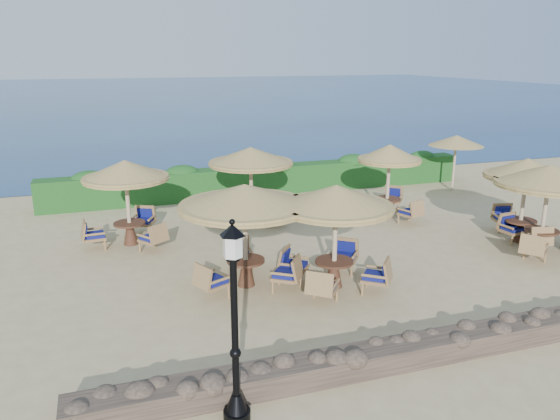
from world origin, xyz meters
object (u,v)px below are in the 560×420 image
(lamp_post, at_px, (235,333))
(cafe_set_0, at_px, (245,210))
(extra_parasol, at_px, (456,141))
(cafe_set_2, at_px, (548,188))
(cafe_set_4, at_px, (251,168))
(cafe_set_5, at_px, (389,170))
(cafe_set_6, at_px, (526,181))
(cafe_set_1, at_px, (336,217))
(cafe_set_3, at_px, (127,186))

(lamp_post, height_order, cafe_set_0, lamp_post)
(extra_parasol, height_order, cafe_set_0, cafe_set_0)
(cafe_set_2, xyz_separation_m, cafe_set_4, (-7.30, 5.69, -0.03))
(extra_parasol, distance_m, cafe_set_5, 5.40)
(cafe_set_4, bearing_deg, cafe_set_6, -32.14)
(lamp_post, bearing_deg, cafe_set_0, 73.33)
(cafe_set_2, distance_m, cafe_set_4, 9.26)
(cafe_set_0, distance_m, cafe_set_5, 7.68)
(cafe_set_1, xyz_separation_m, cafe_set_5, (4.31, 5.03, -0.09))
(cafe_set_0, relative_size, cafe_set_1, 1.15)
(lamp_post, distance_m, cafe_set_3, 9.32)
(extra_parasol, bearing_deg, cafe_set_1, -139.46)
(cafe_set_0, xyz_separation_m, cafe_set_1, (2.09, -0.78, -0.17))
(cafe_set_4, relative_size, cafe_set_6, 1.01)
(cafe_set_4, relative_size, cafe_set_5, 1.07)
(lamp_post, relative_size, cafe_set_0, 1.00)
(cafe_set_5, bearing_deg, cafe_set_6, -54.16)
(extra_parasol, distance_m, cafe_set_2, 7.67)
(extra_parasol, xyz_separation_m, cafe_set_1, (-8.99, -7.69, -0.33))
(cafe_set_1, height_order, cafe_set_6, same)
(extra_parasol, xyz_separation_m, cafe_set_6, (-2.03, -6.33, -0.21))
(extra_parasol, bearing_deg, cafe_set_3, -168.64)
(cafe_set_2, bearing_deg, cafe_set_6, 82.70)
(cafe_set_1, height_order, cafe_set_4, same)
(lamp_post, xyz_separation_m, cafe_set_2, (10.44, 4.65, 0.42))
(cafe_set_6, bearing_deg, extra_parasol, 72.19)
(cafe_set_2, bearing_deg, cafe_set_1, -177.18)
(cafe_set_0, distance_m, cafe_set_1, 2.23)
(cafe_set_1, bearing_deg, cafe_set_2, 2.82)
(cafe_set_3, xyz_separation_m, cafe_set_4, (4.19, 1.08, 0.08))
(cafe_set_1, distance_m, cafe_set_3, 6.80)
(cafe_set_1, relative_size, cafe_set_6, 1.00)
(cafe_set_0, relative_size, cafe_set_6, 1.14)
(cafe_set_2, height_order, cafe_set_4, same)
(cafe_set_2, relative_size, cafe_set_5, 1.13)
(cafe_set_1, bearing_deg, cafe_set_5, 49.44)
(extra_parasol, bearing_deg, lamp_post, -136.40)
(lamp_post, height_order, cafe_set_1, lamp_post)
(cafe_set_4, xyz_separation_m, cafe_set_6, (7.43, -4.67, 0.03))
(cafe_set_3, bearing_deg, lamp_post, -83.49)
(extra_parasol, xyz_separation_m, cafe_set_5, (-4.68, -2.66, -0.42))
(cafe_set_0, distance_m, cafe_set_2, 8.92)
(lamp_post, relative_size, cafe_set_3, 1.20)
(cafe_set_1, height_order, cafe_set_5, same)
(cafe_set_0, height_order, cafe_set_6, same)
(cafe_set_4, xyz_separation_m, cafe_set_5, (4.78, -1.00, -0.18))
(extra_parasol, height_order, cafe_set_3, cafe_set_3)
(cafe_set_5, bearing_deg, cafe_set_0, -146.35)
(lamp_post, xyz_separation_m, cafe_set_1, (3.61, 4.31, 0.29))
(cafe_set_2, xyz_separation_m, cafe_set_3, (-11.49, 4.61, -0.11))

